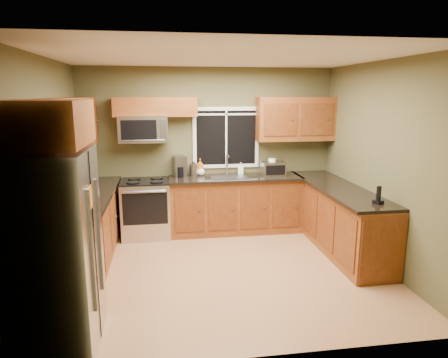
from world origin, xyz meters
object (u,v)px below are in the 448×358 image
object	(u,v)px
soap_bottle_a	(200,167)
cordless_phone	(378,198)
paper_towel_roll	(272,167)
microwave	(143,129)
soap_bottle_b	(241,168)
soap_bottle_c	(201,171)
coffee_maker	(180,167)
refrigerator	(53,251)
kettle	(194,169)
range	(146,208)
toaster_oven	(273,169)

from	to	relation	value
soap_bottle_a	cordless_phone	distance (m)	2.91
paper_towel_roll	microwave	bearing A→B (deg)	178.63
soap_bottle_b	soap_bottle_c	size ratio (longest dim) A/B	1.22
soap_bottle_c	cordless_phone	xyz separation A→B (m)	(2.00, -2.08, -0.01)
soap_bottle_a	soap_bottle_b	distance (m)	0.69
microwave	soap_bottle_a	size ratio (longest dim) A/B	2.75
coffee_maker	paper_towel_roll	xyz separation A→B (m)	(1.53, -0.08, -0.02)
refrigerator	soap_bottle_b	xyz separation A→B (m)	(2.28, 3.00, 0.14)
soap_bottle_b	kettle	bearing A→B (deg)	-176.19
range	toaster_oven	bearing A→B (deg)	0.12
refrigerator	cordless_phone	bearing A→B (deg)	13.96
refrigerator	toaster_oven	size ratio (longest dim) A/B	4.78
refrigerator	cordless_phone	distance (m)	3.71
soap_bottle_a	paper_towel_roll	bearing A→B (deg)	-6.90
toaster_oven	cordless_phone	xyz separation A→B (m)	(0.82, -1.88, -0.05)
microwave	soap_bottle_a	xyz separation A→B (m)	(0.90, 0.09, -0.65)
paper_towel_roll	soap_bottle_c	xyz separation A→B (m)	(-1.18, 0.12, -0.06)
refrigerator	range	distance (m)	2.89
soap_bottle_b	toaster_oven	bearing A→B (deg)	-24.06
microwave	kettle	distance (m)	1.04
toaster_oven	kettle	bearing A→B (deg)	172.54
coffee_maker	paper_towel_roll	size ratio (longest dim) A/B	1.10
microwave	cordless_phone	size ratio (longest dim) A/B	3.41
toaster_oven	microwave	bearing A→B (deg)	176.40
microwave	kettle	xyz separation A→B (m)	(0.78, 0.04, -0.67)
soap_bottle_a	soap_bottle_c	world-z (taller)	soap_bottle_a
toaster_oven	refrigerator	bearing A→B (deg)	-135.09
kettle	soap_bottle_c	bearing A→B (deg)	14.63
coffee_maker	soap_bottle_c	xyz separation A→B (m)	(0.35, 0.04, -0.07)
range	cordless_phone	world-z (taller)	cordless_phone
soap_bottle_a	cordless_phone	bearing A→B (deg)	-46.24
soap_bottle_c	kettle	bearing A→B (deg)	-165.37
soap_bottle_a	kettle	bearing A→B (deg)	-154.61
microwave	cordless_phone	world-z (taller)	microwave
kettle	soap_bottle_b	size ratio (longest dim) A/B	1.28
soap_bottle_c	toaster_oven	bearing A→B (deg)	-9.80
toaster_oven	soap_bottle_a	xyz separation A→B (m)	(-1.19, 0.23, 0.02)
refrigerator	microwave	distance (m)	3.10
range	microwave	world-z (taller)	microwave
range	soap_bottle_a	distance (m)	1.11
microwave	coffee_maker	xyz separation A→B (m)	(0.56, 0.03, -0.63)
range	coffee_maker	bearing A→B (deg)	16.71
refrigerator	range	xyz separation A→B (m)	(0.69, 2.77, -0.43)
range	paper_towel_roll	xyz separation A→B (m)	(2.09, 0.09, 0.61)
range	microwave	distance (m)	1.27
kettle	soap_bottle_a	distance (m)	0.13
coffee_maker	microwave	bearing A→B (deg)	-176.74
coffee_maker	soap_bottle_b	distance (m)	1.03
kettle	soap_bottle_a	size ratio (longest dim) A/B	0.91
toaster_oven	soap_bottle_b	bearing A→B (deg)	155.94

